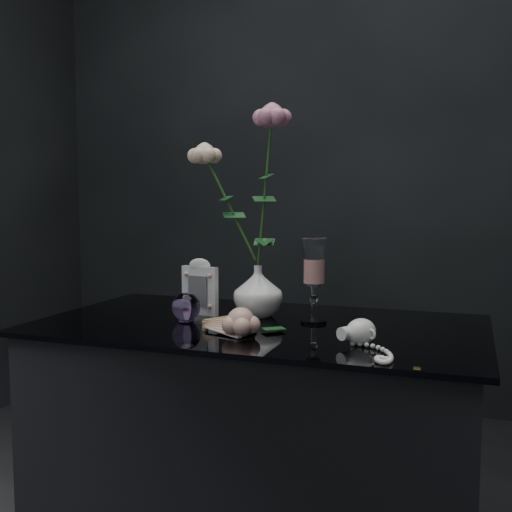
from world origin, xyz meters
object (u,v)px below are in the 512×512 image
at_px(loose_rose, 241,322).
at_px(wine_glass, 314,281).
at_px(vase, 258,291).
at_px(picture_frame, 200,287).
at_px(pearl_jar, 361,331).
at_px(paperweight, 186,307).

bearing_deg(loose_rose, wine_glass, 49.79).
xyz_separation_m(vase, picture_frame, (-0.15, -0.03, 0.01)).
bearing_deg(wine_glass, pearl_jar, -50.93).
bearing_deg(wine_glass, loose_rose, -120.91).
distance_m(loose_rose, pearl_jar, 0.26).
distance_m(vase, pearl_jar, 0.36).
bearing_deg(pearl_jar, loose_rose, -145.39).
relative_size(vase, paperweight, 1.84).
distance_m(wine_glass, loose_rose, 0.23).
height_order(vase, wine_glass, wine_glass).
xyz_separation_m(paperweight, pearl_jar, (0.44, -0.09, -0.01)).
xyz_separation_m(wine_glass, pearl_jar, (0.14, -0.18, -0.07)).
distance_m(vase, wine_glass, 0.16).
relative_size(paperweight, pearl_jar, 0.35).
bearing_deg(paperweight, picture_frame, 93.35).
bearing_deg(vase, paperweight, -140.83).
xyz_separation_m(picture_frame, pearl_jar, (0.44, -0.18, -0.04)).
bearing_deg(loose_rose, paperweight, 141.20).
bearing_deg(pearl_jar, vase, 176.90).
height_order(picture_frame, paperweight, picture_frame).
height_order(paperweight, loose_rose, paperweight).
bearing_deg(wine_glass, paperweight, -163.52).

